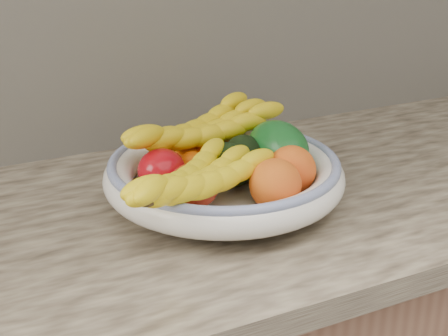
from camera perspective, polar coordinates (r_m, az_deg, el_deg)
fruit_bowl at (r=1.01m, az=0.00°, el=-0.60°), size 0.39×0.39×0.08m
clementine_back_left at (r=1.07m, az=-3.33°, el=0.97°), size 0.06×0.06×0.05m
clementine_back_right at (r=1.12m, az=-0.35°, el=2.10°), size 0.06×0.06×0.05m
clementine_back_mid at (r=1.07m, az=-1.76°, el=1.04°), size 0.06×0.06×0.04m
clementine_extra at (r=1.04m, az=-2.91°, el=0.33°), size 0.05×0.05×0.04m
tomato_left at (r=1.00m, az=-5.72°, el=-0.20°), size 0.08×0.08×0.07m
tomato_near_left at (r=0.94m, az=-2.79°, el=-1.62°), size 0.10×0.10×0.07m
avocado_center at (r=1.01m, az=0.43°, el=0.34°), size 0.08×0.11×0.07m
avocado_right at (r=1.04m, az=1.85°, el=1.01°), size 0.10×0.12×0.07m
green_mango at (r=1.05m, az=4.95°, el=1.81°), size 0.12×0.14×0.11m
peach_front at (r=0.94m, az=4.72°, el=-1.51°), size 0.10×0.10×0.08m
peach_right at (r=0.98m, az=6.18°, el=-0.18°), size 0.10×0.10×0.08m
banana_bunch_back at (r=1.07m, az=-2.10°, el=3.01°), size 0.35×0.21×0.09m
banana_bunch_front at (r=0.89m, az=-2.67°, el=-1.58°), size 0.32×0.26×0.08m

